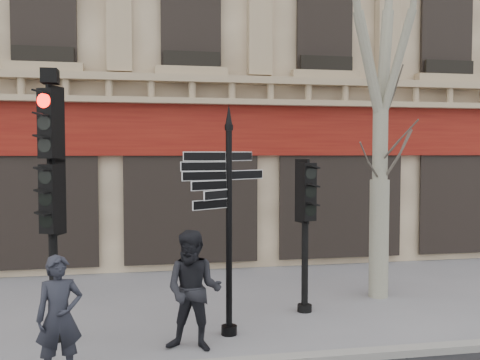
% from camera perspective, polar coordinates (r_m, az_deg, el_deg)
% --- Properties ---
extents(ground, '(80.00, 80.00, 0.00)m').
position_cam_1_polar(ground, '(9.25, -2.11, -16.18)').
color(ground, slate).
rests_on(ground, ground).
extents(fingerpost, '(2.08, 2.08, 3.82)m').
position_cam_1_polar(fingerpost, '(8.76, -1.19, -0.07)').
color(fingerpost, black).
rests_on(fingerpost, ground).
extents(traffic_signal_main, '(0.57, 0.50, 4.34)m').
position_cam_1_polar(traffic_signal_main, '(8.97, -19.45, 0.94)').
color(traffic_signal_main, black).
rests_on(traffic_signal_main, ground).
extents(traffic_signal_secondary, '(0.54, 0.43, 2.84)m').
position_cam_1_polar(traffic_signal_secondary, '(10.16, 6.97, -3.00)').
color(traffic_signal_secondary, black).
rests_on(traffic_signal_secondary, ground).
extents(pedestrian_a, '(0.68, 0.52, 1.67)m').
position_cam_1_polar(pedestrian_a, '(7.74, -18.72, -13.71)').
color(pedestrian_a, '#1F212A').
rests_on(pedestrian_a, ground).
extents(pedestrian_b, '(1.08, 0.96, 1.85)m').
position_cam_1_polar(pedestrian_b, '(8.36, -4.96, -11.67)').
color(pedestrian_b, black).
rests_on(pedestrian_b, ground).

